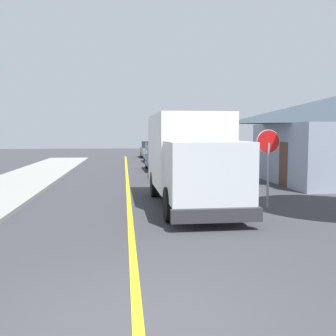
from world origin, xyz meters
The scene contains 8 objects.
ground_plane centered at (0.00, 0.00, 0.00)m, with size 120.00×120.00×0.00m, color #38383D.
centre_line_yellow centered at (0.00, 10.00, 0.00)m, with size 0.16×56.00×0.01m, color gold.
box_truck centered at (2.13, 8.61, 1.77)m, with size 2.52×7.22×3.20m.
parked_car_near centered at (2.37, 16.28, 0.79)m, with size 1.82×4.41×1.67m.
parked_car_mid centered at (2.27, 21.88, 0.79)m, with size 1.85×4.42×1.67m.
parked_car_far centered at (2.55, 29.24, 0.79)m, with size 1.94×4.46×1.67m.
parked_car_furthest centered at (2.47, 36.21, 0.79)m, with size 1.84×4.42×1.67m.
stop_sign centered at (4.69, 7.87, 1.86)m, with size 0.80×0.10×2.65m.
Camera 1 is at (-0.16, -5.10, 2.54)m, focal length 42.50 mm.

